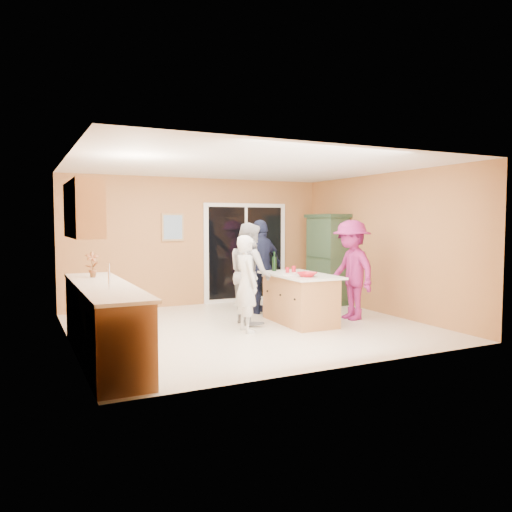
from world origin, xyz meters
name	(u,v)px	position (x,y,z in m)	size (l,w,h in m)	color
floor	(250,327)	(0.00, 0.00, 0.00)	(5.50, 5.50, 0.00)	white
ceiling	(250,166)	(0.00, 0.00, 2.60)	(5.50, 5.00, 0.10)	white
wall_back	(199,242)	(0.00, 2.50, 1.30)	(5.50, 0.10, 2.60)	tan
wall_front	(342,258)	(0.00, -2.50, 1.30)	(5.50, 0.10, 2.60)	tan
wall_left	(69,252)	(-2.75, 0.00, 1.30)	(0.10, 5.00, 2.60)	tan
wall_right	(385,244)	(2.75, 0.00, 1.30)	(0.10, 5.00, 2.60)	tan
left_cabinet_run	(105,325)	(-2.45, -1.05, 0.46)	(0.65, 3.05, 1.24)	#B17644
upper_cabinets	(83,210)	(-2.58, -0.20, 1.88)	(0.35, 1.60, 0.75)	#B17644
sliding_door	(246,252)	(1.05, 2.46, 1.05)	(1.90, 0.07, 2.10)	white
framed_picture	(173,227)	(-0.55, 2.48, 1.60)	(0.46, 0.04, 0.56)	#A68153
kitchen_island	(300,300)	(0.90, -0.05, 0.39)	(0.91, 1.61, 0.83)	#B17644
green_hutch	(327,260)	(2.49, 1.50, 0.91)	(0.54, 1.02, 1.87)	#233824
woman_white	(247,284)	(-0.19, -0.27, 0.75)	(0.55, 0.36, 1.51)	silver
woman_grey	(250,273)	(0.14, 0.31, 0.85)	(0.82, 0.64, 1.70)	#A8A8AB
woman_navy	(261,266)	(0.73, 1.08, 0.87)	(1.02, 0.43, 1.75)	#1B203D
woman_magenta	(351,270)	(1.87, -0.17, 0.87)	(1.12, 0.65, 1.74)	#901F5F
serving_bowl	(307,274)	(0.79, -0.46, 0.87)	(0.29, 0.29, 0.07)	red
tulip_vase	(92,264)	(-2.45, -0.04, 1.12)	(0.19, 0.13, 0.36)	#B0111B
tumbler_near	(294,269)	(0.97, 0.28, 0.89)	(0.07, 0.07, 0.11)	red
tumbler_far	(287,270)	(0.80, 0.21, 0.88)	(0.07, 0.07, 0.09)	red
wine_bottle	(274,263)	(0.74, 0.58, 0.97)	(0.08, 0.08, 0.35)	black
white_plate	(288,274)	(0.69, -0.03, 0.84)	(0.22, 0.22, 0.02)	silver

